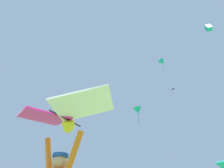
# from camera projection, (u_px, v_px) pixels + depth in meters

# --- Properties ---
(held_stunt_kite) EXTENTS (2.04, 1.20, 0.43)m
(held_stunt_kite) POSITION_uv_depth(u_px,v_px,m) (63.00, 114.00, 3.18)
(held_stunt_kite) COLOR black
(distant_kite_teal_high_right) EXTENTS (1.52, 1.68, 2.77)m
(distant_kite_teal_high_right) POSITION_uv_depth(u_px,v_px,m) (223.00, 166.00, 19.15)
(distant_kite_teal_high_right) COLOR #19B2AD
(distant_kite_black_mid_right) EXTENTS (0.67, 0.69, 0.28)m
(distant_kite_black_mid_right) POSITION_uv_depth(u_px,v_px,m) (173.00, 89.00, 37.76)
(distant_kite_black_mid_right) COLOR black
(distant_kite_teal_mid_left) EXTENTS (1.12, 1.18, 2.33)m
(distant_kite_teal_mid_left) POSITION_uv_depth(u_px,v_px,m) (138.00, 111.00, 23.10)
(distant_kite_teal_mid_left) COLOR #19B2AD
(distant_kite_teal_high_left) EXTENTS (0.91, 0.96, 1.08)m
(distant_kite_teal_high_left) POSITION_uv_depth(u_px,v_px,m) (209.00, 28.00, 23.76)
(distant_kite_teal_high_left) COLOR #19B2AD
(distant_kite_teal_overhead_distant) EXTENTS (1.00, 0.92, 1.62)m
(distant_kite_teal_overhead_distant) POSITION_uv_depth(u_px,v_px,m) (162.00, 62.00, 20.37)
(distant_kite_teal_overhead_distant) COLOR #19B2AD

